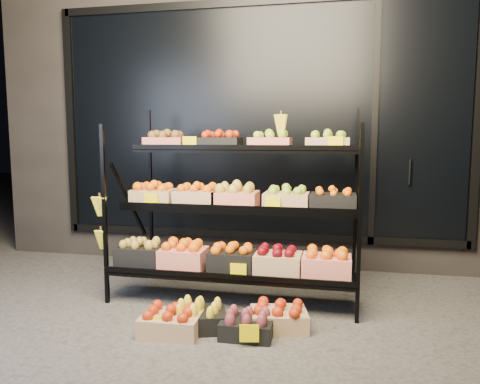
% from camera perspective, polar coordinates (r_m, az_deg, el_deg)
% --- Properties ---
extents(ground, '(24.00, 24.00, 0.00)m').
position_cam_1_polar(ground, '(3.71, -2.52, -15.41)').
color(ground, '#514F4C').
rests_on(ground, ground).
extents(building, '(6.00, 2.08, 3.50)m').
position_cam_1_polar(building, '(5.98, 3.73, 10.16)').
color(building, '#2D2826').
rests_on(building, ground).
extents(display_rack, '(2.18, 1.02, 1.71)m').
position_cam_1_polar(display_rack, '(4.06, -0.53, -1.88)').
color(display_rack, black).
rests_on(display_rack, ground).
extents(tag_floor_a, '(0.13, 0.01, 0.12)m').
position_cam_1_polar(tag_floor_a, '(3.42, -9.42, -16.38)').
color(tag_floor_a, '#E8CF00').
rests_on(tag_floor_a, ground).
extents(tag_floor_b, '(0.13, 0.01, 0.12)m').
position_cam_1_polar(tag_floor_b, '(3.26, 1.13, -17.49)').
color(tag_floor_b, '#E8CF00').
rests_on(tag_floor_b, ground).
extents(floor_crate_left, '(0.43, 0.33, 0.21)m').
position_cam_1_polar(floor_crate_left, '(3.48, -8.42, -15.29)').
color(floor_crate_left, tan).
rests_on(floor_crate_left, ground).
extents(floor_crate_midleft, '(0.47, 0.40, 0.20)m').
position_cam_1_polar(floor_crate_midleft, '(3.53, -5.13, -14.95)').
color(floor_crate_midleft, black).
rests_on(floor_crate_midleft, ground).
extents(floor_crate_midright, '(0.46, 0.38, 0.20)m').
position_cam_1_polar(floor_crate_midright, '(3.54, 4.77, -14.86)').
color(floor_crate_midright, tan).
rests_on(floor_crate_midright, ground).
extents(floor_crate_right, '(0.37, 0.27, 0.19)m').
position_cam_1_polar(floor_crate_right, '(3.41, 0.86, -15.88)').
color(floor_crate_right, black).
rests_on(floor_crate_right, ground).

